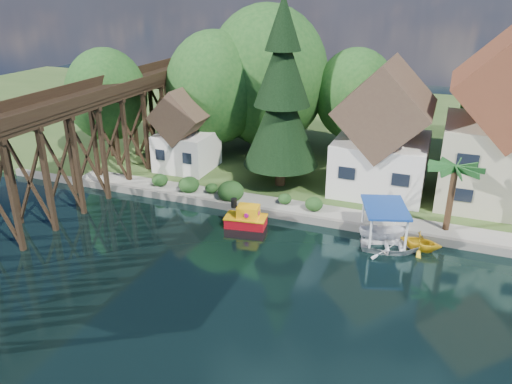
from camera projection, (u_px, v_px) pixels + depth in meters
ground at (231, 267)px, 32.47m from camera, size 140.00×140.00×0.00m
bank at (342, 130)px, 61.59m from camera, size 140.00×52.00×0.50m
seawall at (322, 222)px, 37.89m from camera, size 60.00×0.40×0.62m
promenade at (352, 216)px, 38.25m from camera, size 50.00×2.60×0.06m
trestle_bridge at (74, 140)px, 40.18m from camera, size 4.12×44.18×9.30m
house_left at (383, 137)px, 41.89m from camera, size 7.64×8.64×11.02m
house_center at (503, 131)px, 38.82m from camera, size 8.65×9.18×13.89m
shed at (186, 135)px, 47.12m from camera, size 5.09×5.40×7.85m
bg_trees at (329, 94)px, 47.58m from camera, size 49.90×13.30×10.57m
shrubs at (225, 189)px, 41.48m from camera, size 15.76×2.47×1.70m
conifer at (282, 98)px, 41.36m from camera, size 6.50×6.50×16.00m
palm_tree at (455, 170)px, 34.42m from camera, size 3.85×3.85×5.28m
tugboat at (246, 218)px, 37.58m from camera, size 3.33×2.15×2.26m
boat_white_a at (391, 245)px, 34.24m from camera, size 4.77×3.89×0.87m
boat_canopy at (383, 226)px, 35.24m from camera, size 4.02×4.88×2.71m
boat_yellow at (421, 240)px, 34.21m from camera, size 3.13×2.80×1.48m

